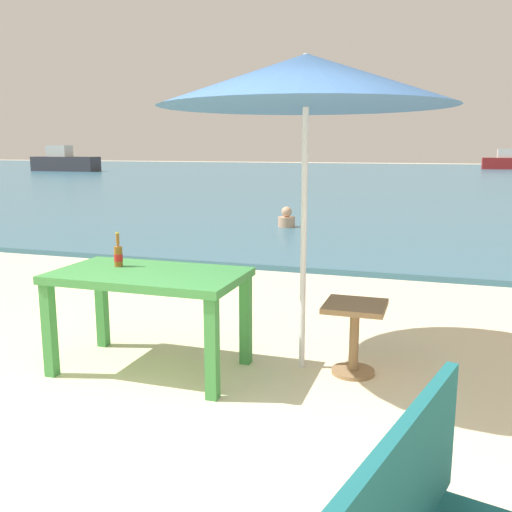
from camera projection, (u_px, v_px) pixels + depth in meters
ground_plane at (129, 484)px, 2.86m from camera, size 120.00×120.00×0.00m
sea_water at (415, 177)px, 30.86m from camera, size 120.00×50.00×0.08m
picnic_table_green at (149, 286)px, 4.21m from camera, size 1.40×0.80×0.76m
beer_bottle_amber at (118, 254)px, 4.35m from camera, size 0.07×0.07×0.26m
patio_umbrella at (306, 81)px, 3.97m from camera, size 2.10×2.10×2.30m
side_table_wood at (354, 328)px, 4.18m from camera, size 0.44×0.44×0.54m
swimmer_person at (287, 219)px, 11.43m from camera, size 0.34×0.34×0.41m
boat_tanker at (511, 162)px, 41.05m from camera, size 4.00×1.09×1.45m
boat_barge at (65, 162)px, 37.88m from camera, size 4.65×1.27×1.69m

